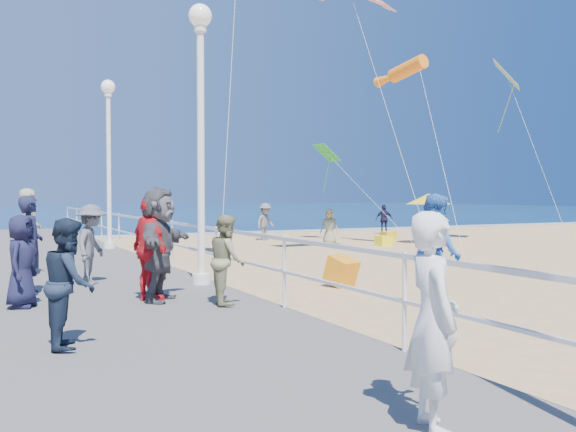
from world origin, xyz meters
name	(u,v)px	position (x,y,z in m)	size (l,w,h in m)	color
ground	(424,287)	(0.00, 0.00, 0.00)	(160.00, 160.00, 0.00)	tan
ocean	(61,212)	(0.00, 65.00, 0.01)	(160.00, 90.00, 0.05)	navy
surf_line	(172,234)	(0.00, 20.50, 0.03)	(160.00, 1.20, 0.04)	silver
boardwalk	(86,303)	(-7.50, 0.00, 0.20)	(5.00, 44.00, 0.40)	slate
railing	(216,239)	(-5.05, 0.00, 1.25)	(0.05, 42.00, 0.55)	white
lamp_post_mid	(201,113)	(-5.35, 0.00, 3.66)	(0.44, 0.44, 5.32)	white
lamp_post_far	(109,145)	(-5.35, 9.00, 3.66)	(0.44, 0.44, 5.32)	white
woman_holding_toddler	(433,321)	(-6.29, -8.00, 1.20)	(0.59, 0.38, 1.61)	silver
toddler_held	(436,252)	(-6.14, -7.85, 1.69)	(0.43, 0.34, 0.89)	#3571C9
spectator_0	(31,245)	(-8.38, 0.14, 1.25)	(0.62, 0.41, 1.70)	#171A34
spectator_1	(227,259)	(-5.72, -2.32, 1.10)	(0.68, 0.53, 1.41)	gray
spectator_2	(91,244)	(-7.24, 0.90, 1.17)	(0.99, 0.57, 1.53)	#545459
spectator_3	(150,249)	(-6.74, -1.52, 1.25)	(1.00, 0.42, 1.70)	red
spectator_4	(21,261)	(-8.63, -1.21, 1.11)	(0.69, 0.45, 1.42)	#171733
spectator_5	(159,244)	(-6.59, -1.56, 1.32)	(1.71, 0.54, 1.84)	#4F4E53
spectator_6	(30,232)	(-8.17, 2.90, 1.32)	(0.67, 0.44, 1.84)	gray
spectator_7	(69,283)	(-8.32, -4.16, 1.13)	(0.71, 0.55, 1.46)	#192539
beach_walker_a	(265,222)	(2.82, 15.02, 0.85)	(1.10, 0.63, 1.70)	slate
beach_walker_b	(384,219)	(10.35, 16.39, 0.78)	(0.92, 0.38, 1.56)	#1B1938
beach_walker_c	(329,227)	(3.86, 10.98, 0.76)	(0.74, 0.48, 1.52)	#949166
box_kite	(341,274)	(-1.72, 0.82, 0.30)	(0.55, 0.55, 0.60)	#E4570D
beach_umbrella	(428,199)	(8.26, 10.15, 1.91)	(1.90, 1.90, 2.14)	white
beach_chair_left	(384,241)	(5.90, 10.05, 0.20)	(0.55, 0.55, 0.40)	yellow
beach_chair_right	(388,236)	(7.82, 12.43, 0.20)	(0.55, 0.55, 0.40)	yellow
kite_windsock	(408,69)	(6.11, 8.78, 7.01)	(0.56, 0.56, 2.76)	orange
kite_diamond_multi	(507,75)	(11.67, 9.16, 7.29)	(1.59, 1.59, 0.02)	#1BDDE5
kite_diamond_green	(327,153)	(5.34, 13.80, 4.00)	(1.16, 1.16, 0.02)	green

